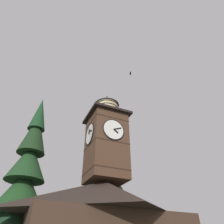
{
  "coord_description": "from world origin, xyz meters",
  "views": [
    {
      "loc": [
        7.87,
        14.97,
        1.51
      ],
      "look_at": [
        -0.0,
        -2.59,
        14.54
      ],
      "focal_mm": 34.04,
      "sensor_mm": 36.0,
      "label": 1
    }
  ],
  "objects_px": {
    "clock_tower": "(106,138)",
    "pine_tree_aside": "(23,186)",
    "building_main": "(104,224)",
    "pine_tree_behind": "(105,196)",
    "flying_bird_high": "(130,73)",
    "moon": "(116,188)"
  },
  "relations": [
    {
      "from": "clock_tower",
      "to": "pine_tree_aside",
      "type": "height_order",
      "value": "clock_tower"
    },
    {
      "from": "building_main",
      "to": "pine_tree_behind",
      "type": "distance_m",
      "value": 6.37
    },
    {
      "from": "building_main",
      "to": "pine_tree_behind",
      "type": "height_order",
      "value": "pine_tree_behind"
    },
    {
      "from": "pine_tree_behind",
      "to": "flying_bird_high",
      "type": "height_order",
      "value": "flying_bird_high"
    },
    {
      "from": "building_main",
      "to": "flying_bird_high",
      "type": "height_order",
      "value": "flying_bird_high"
    },
    {
      "from": "pine_tree_behind",
      "to": "pine_tree_aside",
      "type": "distance_m",
      "value": 8.83
    },
    {
      "from": "flying_bird_high",
      "to": "moon",
      "type": "bearing_deg",
      "value": -112.15
    },
    {
      "from": "building_main",
      "to": "moon",
      "type": "relative_size",
      "value": 6.75
    },
    {
      "from": "building_main",
      "to": "flying_bird_high",
      "type": "distance_m",
      "value": 17.92
    },
    {
      "from": "pine_tree_aside",
      "to": "flying_bird_high",
      "type": "relative_size",
      "value": 27.86
    },
    {
      "from": "moon",
      "to": "flying_bird_high",
      "type": "height_order",
      "value": "flying_bird_high"
    },
    {
      "from": "pine_tree_behind",
      "to": "pine_tree_aside",
      "type": "bearing_deg",
      "value": 13.74
    },
    {
      "from": "pine_tree_aside",
      "to": "pine_tree_behind",
      "type": "bearing_deg",
      "value": -166.26
    },
    {
      "from": "clock_tower",
      "to": "pine_tree_behind",
      "type": "bearing_deg",
      "value": -112.03
    },
    {
      "from": "clock_tower",
      "to": "flying_bird_high",
      "type": "bearing_deg",
      "value": 170.8
    },
    {
      "from": "clock_tower",
      "to": "building_main",
      "type": "bearing_deg",
      "value": 61.25
    },
    {
      "from": "moon",
      "to": "flying_bird_high",
      "type": "xyz_separation_m",
      "value": [
        15.25,
        37.46,
        4.3
      ]
    },
    {
      "from": "pine_tree_aside",
      "to": "moon",
      "type": "distance_m",
      "value": 43.79
    },
    {
      "from": "clock_tower",
      "to": "moon",
      "type": "xyz_separation_m",
      "value": [
        -18.3,
        -36.96,
        5.51
      ]
    },
    {
      "from": "flying_bird_high",
      "to": "pine_tree_behind",
      "type": "bearing_deg",
      "value": -77.05
    },
    {
      "from": "flying_bird_high",
      "to": "clock_tower",
      "type": "bearing_deg",
      "value": -9.2
    },
    {
      "from": "clock_tower",
      "to": "moon",
      "type": "bearing_deg",
      "value": -116.34
    }
  ]
}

